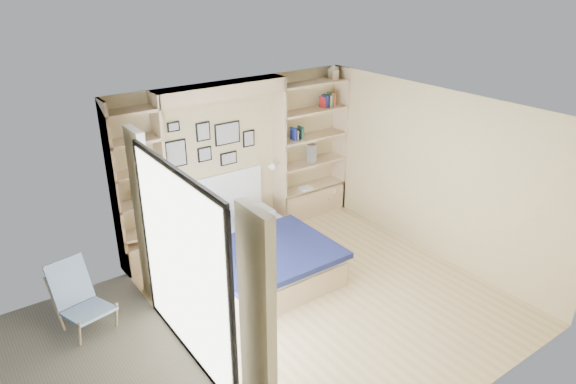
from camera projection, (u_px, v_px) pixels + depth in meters
ground at (326, 294)px, 6.83m from camera, size 4.50×4.50×0.00m
room_shell at (239, 190)px, 7.33m from camera, size 4.50×4.50×4.50m
bed at (256, 254)px, 7.24m from camera, size 1.73×2.29×1.07m
photo_gallery at (210, 143)px, 7.60m from camera, size 1.48×0.02×0.82m
reading_lamps at (228, 177)px, 7.72m from camera, size 1.92×0.12×0.15m
shelf_decor at (306, 120)px, 8.34m from camera, size 3.56×0.23×2.03m
deck_chair at (79, 297)px, 6.10m from camera, size 0.64×0.90×0.82m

